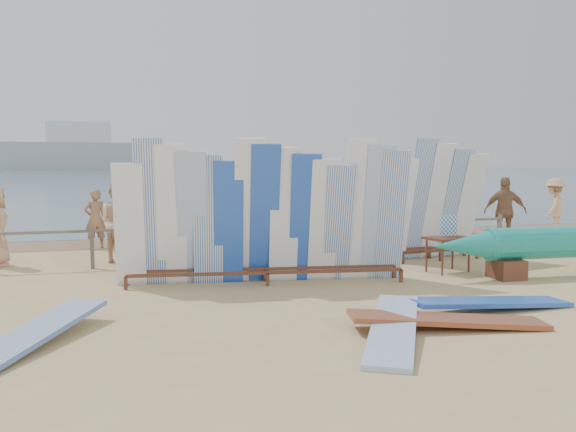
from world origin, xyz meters
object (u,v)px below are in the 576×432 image
object	(u,v)px
beachgoer_7	(312,215)
vendor_table	(448,253)
side_surfboard_rack	(436,206)
flat_board_b	(393,338)
beachgoer_4	(248,217)
beachgoer_1	(95,219)
beachgoer_6	(383,219)
beachgoer_extra_0	(554,207)
beachgoer_9	(447,204)
beach_chair_left	(319,240)
beachgoer_2	(118,222)
beachgoer_8	(454,212)
main_surfboard_rack	(267,219)
beach_chair_right	(354,241)
flat_board_c	(448,329)
flat_board_e	(33,345)
beachgoer_10	(505,211)
stroller	(309,236)
beachgoer_5	(260,216)
flat_board_d	(490,310)

from	to	relation	value
beachgoer_7	vendor_table	bearing A→B (deg)	-65.45
side_surfboard_rack	flat_board_b	distance (m)	6.71
side_surfboard_rack	beachgoer_4	world-z (taller)	side_surfboard_rack
beachgoer_1	beachgoer_6	bearing A→B (deg)	147.89
beachgoer_7	beachgoer_4	distance (m)	2.86
flat_board_b	beachgoer_6	bearing A→B (deg)	95.14
beachgoer_extra_0	beachgoer_6	bearing A→B (deg)	-28.30
beachgoer_9	beach_chair_left	bearing A→B (deg)	-99.65
beachgoer_2	beachgoer_8	bearing A→B (deg)	-130.77
main_surfboard_rack	beach_chair_right	bearing A→B (deg)	54.50
flat_board_c	flat_board_b	world-z (taller)	flat_board_b
main_surfboard_rack	flat_board_e	bearing A→B (deg)	-133.54
beachgoer_10	beachgoer_2	world-z (taller)	beachgoer_10
beach_chair_left	stroller	distance (m)	0.84
flat_board_e	beachgoer_9	world-z (taller)	beachgoer_9
beachgoer_4	beachgoer_1	size ratio (longest dim) A/B	1.19
flat_board_c	beach_chair_left	world-z (taller)	beach_chair_left
beachgoer_2	beachgoer_5	bearing A→B (deg)	-108.45
flat_board_e	beachgoer_5	xyz separation A→B (m)	(4.84, 8.06, 0.79)
beachgoer_2	flat_board_d	bearing A→B (deg)	175.49
beach_chair_left	beachgoer_10	distance (m)	5.20
flat_board_e	beachgoer_2	world-z (taller)	beachgoer_2
main_surfboard_rack	beachgoer_9	xyz separation A→B (m)	(7.60, 6.42, -0.30)
flat_board_b	beachgoer_2	size ratio (longest dim) A/B	1.49
beachgoer_8	beachgoer_2	distance (m)	8.98
flat_board_b	beachgoer_5	distance (m)	9.07
flat_board_b	beach_chair_left	xyz separation A→B (m)	(1.66, 7.68, 0.27)
main_surfboard_rack	beachgoer_5	xyz separation A→B (m)	(1.13, 5.16, -0.42)
beachgoer_10	beachgoer_8	bearing A→B (deg)	-1.76
side_surfboard_rack	beachgoer_10	world-z (taller)	side_surfboard_rack
flat_board_c	beachgoer_1	xyz separation A→B (m)	(-4.74, 9.34, 0.78)
beachgoer_9	flat_board_e	bearing A→B (deg)	-86.54
stroller	beachgoer_4	xyz separation A→B (m)	(-1.41, 0.42, 0.46)
beachgoer_8	beachgoer_extra_0	xyz separation A→B (m)	(3.84, 0.64, -0.00)
vendor_table	beachgoer_10	distance (m)	4.84
main_surfboard_rack	beachgoer_extra_0	distance (m)	11.19
beachgoer_10	beachgoer_4	size ratio (longest dim) A/B	1.01
side_surfboard_rack	beachgoer_4	xyz separation A→B (m)	(-3.95, 1.98, -0.33)
beachgoer_2	beachgoer_9	world-z (taller)	beachgoer_9
flat_board_e	beachgoer_6	xyz separation A→B (m)	(7.72, 6.48, 0.79)
beachgoer_8	beachgoer_9	xyz separation A→B (m)	(1.25, 2.45, 0.03)
beachgoer_5	beachgoer_9	bearing A→B (deg)	-64.45
flat_board_d	beachgoer_4	world-z (taller)	beachgoer_4
beachgoer_2	beachgoer_1	world-z (taller)	beachgoer_2
flat_board_e	beachgoer_6	world-z (taller)	beachgoer_6
flat_board_c	beachgoer_extra_0	xyz separation A→B (m)	(8.59, 8.28, 0.89)
vendor_table	beachgoer_7	bearing A→B (deg)	89.17
beachgoer_10	beachgoer_7	distance (m)	5.24
beachgoer_6	beachgoer_extra_0	xyz separation A→B (m)	(6.18, 1.04, 0.10)
vendor_table	beachgoer_6	world-z (taller)	beachgoer_6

